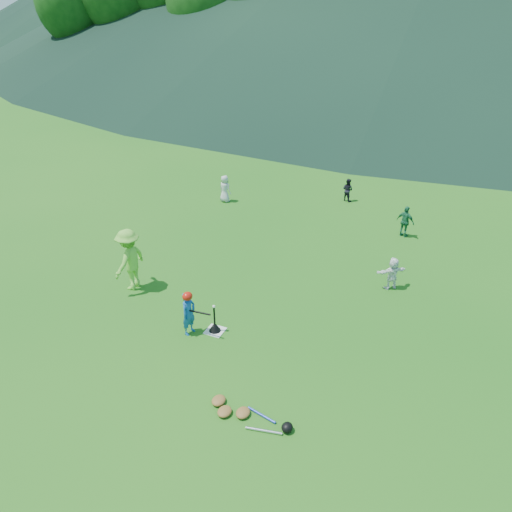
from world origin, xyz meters
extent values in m
plane|color=#1B5E15|center=(0.00, 0.00, 0.00)|extent=(120.00, 120.00, 0.00)
cube|color=silver|center=(0.00, 0.00, 0.01)|extent=(0.45, 0.45, 0.02)
sphere|color=white|center=(0.00, 0.00, 0.74)|extent=(0.08, 0.08, 0.08)
imported|color=#17559E|center=(-0.54, -0.30, 0.57)|extent=(0.34, 0.46, 1.14)
imported|color=#75C73A|center=(-3.12, 0.88, 0.90)|extent=(0.67, 1.16, 1.80)
imported|color=silver|center=(-3.70, 7.76, 0.54)|extent=(0.60, 0.46, 1.08)
imported|color=black|center=(0.72, 9.82, 0.46)|extent=(0.54, 0.48, 0.92)
imported|color=#206B43|center=(3.36, 7.42, 0.55)|extent=(0.70, 0.48, 1.10)
imported|color=white|center=(3.60, 3.83, 0.48)|extent=(0.87, 0.78, 0.96)
cone|color=black|center=(0.00, 0.00, 0.11)|extent=(0.30, 0.30, 0.18)
cylinder|color=black|center=(0.00, 0.00, 0.45)|extent=(0.04, 0.04, 0.50)
ellipsoid|color=#B7180C|center=(-0.54, -0.30, 1.06)|extent=(0.24, 0.26, 0.22)
cylinder|color=black|center=(-0.24, -0.32, 0.70)|extent=(0.62, 0.07, 0.07)
ellipsoid|color=olive|center=(1.47, -2.34, 0.06)|extent=(0.28, 0.34, 0.13)
ellipsoid|color=olive|center=(1.82, -2.22, 0.06)|extent=(0.28, 0.34, 0.13)
ellipsoid|color=olive|center=(1.22, -2.12, 0.06)|extent=(0.28, 0.34, 0.13)
cylinder|color=silver|center=(2.37, -2.44, 0.03)|extent=(0.72, 0.20, 0.06)
cylinder|color=#263FA5|center=(2.17, -2.09, 0.03)|extent=(0.67, 0.21, 0.05)
ellipsoid|color=black|center=(2.77, -2.24, 0.09)|extent=(0.22, 0.24, 0.19)
cube|color=gray|center=(0.00, 28.00, 0.60)|extent=(70.00, 0.03, 1.20)
cube|color=yellow|center=(0.00, 28.00, 1.24)|extent=(70.00, 0.08, 0.08)
cylinder|color=gray|center=(-35.00, 28.00, 0.60)|extent=(0.07, 0.07, 1.30)
cylinder|color=gray|center=(0.00, 28.00, 0.60)|extent=(0.07, 0.07, 1.30)
cylinder|color=#382314|center=(-32.00, 32.00, 1.57)|extent=(0.56, 0.56, 3.15)
ellipsoid|color=#164711|center=(-32.00, 32.00, 6.57)|extent=(6.84, 6.84, 7.87)
cylinder|color=#382314|center=(-27.20, 33.50, 1.87)|extent=(0.56, 0.56, 3.74)
cylinder|color=#382314|center=(-22.40, 35.00, 2.17)|extent=(0.56, 0.56, 4.34)
cylinder|color=#382314|center=(-17.60, 32.00, 1.59)|extent=(0.56, 0.56, 3.18)
ellipsoid|color=#164711|center=(-17.60, 32.00, 6.64)|extent=(6.92, 6.92, 7.95)
cylinder|color=#382314|center=(-12.80, 33.50, 1.89)|extent=(0.56, 0.56, 3.78)
cylinder|color=#382314|center=(-8.00, 35.00, 2.19)|extent=(0.56, 0.56, 4.38)
cylinder|color=#382314|center=(-3.20, 32.00, 1.61)|extent=(0.56, 0.56, 3.22)
ellipsoid|color=#164711|center=(-3.20, 32.00, 6.72)|extent=(6.99, 6.99, 8.04)
cylinder|color=#382314|center=(1.60, 33.50, 1.91)|extent=(0.56, 0.56, 3.81)
cylinder|color=#382314|center=(6.40, 35.00, 2.20)|extent=(0.56, 0.56, 4.41)
camera|label=1|loc=(5.03, -8.75, 7.52)|focal=35.00mm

